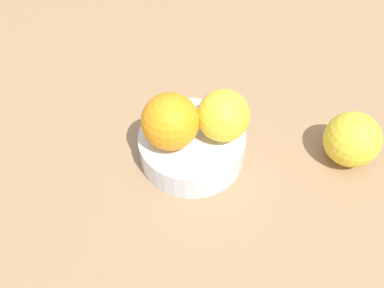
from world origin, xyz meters
TOP-DOWN VIEW (x-y plane):
  - ground_plane at (0.00, 0.00)cm, footprint 110.00×110.00cm
  - fruit_bowl at (0.00, 0.00)cm, footprint 13.13×13.13cm
  - orange_in_bowl_0 at (0.04, 2.58)cm, footprint 6.73×6.73cm
  - orange_in_bowl_1 at (-0.54, -3.63)cm, footprint 6.23×6.23cm
  - orange_loose_0 at (-5.42, -18.68)cm, footprint 6.86×6.86cm

SIDE VIEW (x-z plane):
  - ground_plane at x=0.00cm, z-range -2.00..0.00cm
  - fruit_bowl at x=0.00cm, z-range -0.10..3.69cm
  - orange_loose_0 at x=-5.42cm, z-range 0.00..6.86cm
  - orange_in_bowl_1 at x=-0.54cm, z-range 3.79..10.01cm
  - orange_in_bowl_0 at x=0.04cm, z-range 3.79..10.51cm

